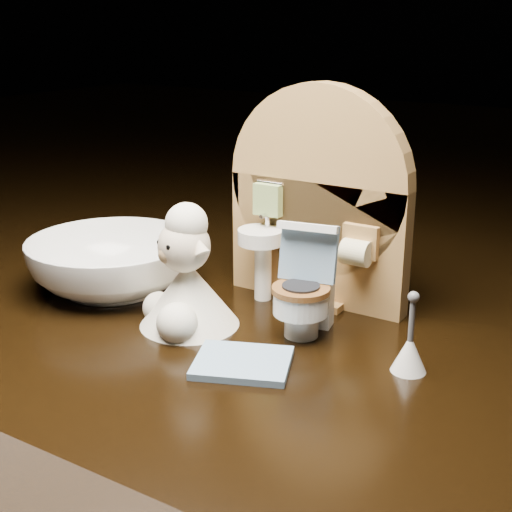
{
  "coord_description": "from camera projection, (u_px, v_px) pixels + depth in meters",
  "views": [
    {
      "loc": [
        0.21,
        -0.35,
        0.19
      ],
      "look_at": [
        -0.02,
        0.01,
        0.05
      ],
      "focal_mm": 50.0,
      "sensor_mm": 36.0,
      "label": 1
    }
  ],
  "objects": [
    {
      "name": "ceramic_bowl",
      "position": [
        112.0,
        264.0,
        0.52
      ],
      "size": [
        0.16,
        0.16,
        0.04
      ],
      "primitive_type": "imported",
      "rotation": [
        0.0,
        0.0,
        -0.42
      ],
      "color": "white",
      "rests_on": "ground"
    },
    {
      "name": "backdrop_panel",
      "position": [
        317.0,
        210.0,
        0.48
      ],
      "size": [
        0.13,
        0.05,
        0.15
      ],
      "color": "#A4763F",
      "rests_on": "ground"
    },
    {
      "name": "plush_lamb",
      "position": [
        186.0,
        284.0,
        0.45
      ],
      "size": [
        0.06,
        0.07,
        0.08
      ],
      "rotation": [
        0.0,
        0.0,
        -0.4
      ],
      "color": "white",
      "rests_on": "ground"
    },
    {
      "name": "toy_toilet",
      "position": [
        305.0,
        293.0,
        0.45
      ],
      "size": [
        0.04,
        0.05,
        0.07
      ],
      "rotation": [
        0.0,
        0.0,
        0.19
      ],
      "color": "white",
      "rests_on": "ground"
    },
    {
      "name": "bath_mat",
      "position": [
        243.0,
        363.0,
        0.41
      ],
      "size": [
        0.07,
        0.06,
        0.0
      ],
      "primitive_type": "cube",
      "rotation": [
        0.0,
        0.0,
        0.38
      ],
      "color": "#7193B1",
      "rests_on": "ground"
    },
    {
      "name": "toilet_brush",
      "position": [
        409.0,
        351.0,
        0.4
      ],
      "size": [
        0.02,
        0.02,
        0.05
      ],
      "color": "white",
      "rests_on": "ground"
    }
  ]
}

